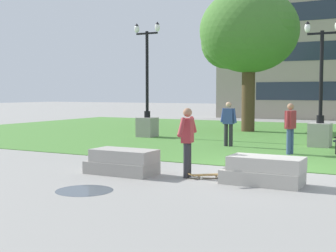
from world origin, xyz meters
TOP-DOWN VIEW (x-y plane):
  - ground_plane at (0.00, 0.00)m, footprint 140.00×140.00m
  - grass_lawn at (0.00, 10.00)m, footprint 40.00×20.00m
  - concrete_block_center at (-2.96, -2.39)m, footprint 1.81×0.90m
  - concrete_block_left at (0.63, -2.02)m, footprint 1.82×0.90m
  - person_skateboarder at (-1.30, -2.02)m, footprint 0.32×1.39m
  - skateboard at (-0.78, -1.91)m, footprint 0.92×0.79m
  - puddle at (-2.57, -4.48)m, footprint 1.23×1.23m
  - lamp_post_right at (-7.43, 6.49)m, footprint 1.32×0.80m
  - lamp_post_center at (0.44, 6.10)m, footprint 1.32×0.80m
  - tree_far_right at (-4.30, 11.71)m, footprint 5.47×5.21m
  - person_bystander_near_lawn at (-0.05, 3.37)m, footprint 0.31×0.63m
  - person_bystander_far_lawn at (-2.70, 4.60)m, footprint 0.70×0.25m

SIDE VIEW (x-z plane):
  - ground_plane at x=0.00m, z-range 0.00..0.00m
  - puddle at x=-2.57m, z-range 0.00..0.01m
  - grass_lawn at x=0.00m, z-range 0.00..0.02m
  - skateboard at x=-0.78m, z-range 0.02..0.15m
  - concrete_block_center at x=-2.96m, z-range -0.01..0.63m
  - concrete_block_left at x=0.63m, z-range -0.01..0.63m
  - person_skateboarder at x=-1.30m, z-range 0.12..1.83m
  - person_bystander_near_lawn at x=-0.05m, z-range 0.13..1.84m
  - person_bystander_far_lawn at x=-2.70m, z-range 0.13..1.84m
  - lamp_post_center at x=0.44m, z-range -1.40..3.40m
  - lamp_post_right at x=-7.43m, z-range -1.56..3.73m
  - tree_far_right at x=-4.30m, z-range 1.49..9.03m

